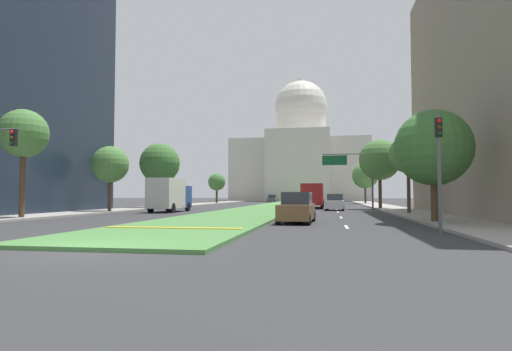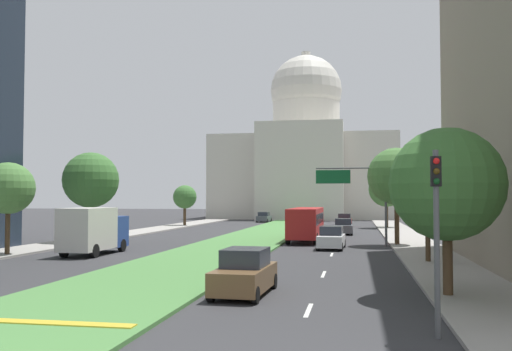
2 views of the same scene
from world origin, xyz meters
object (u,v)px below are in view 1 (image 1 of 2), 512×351
object	(u,v)px
street_tree_left_distant	(217,182)
sedan_lead_stopped	(297,209)
traffic_light_near_right	(439,157)
overhead_guide_sign	(353,168)
street_tree_right_distant	(365,176)
sedan_distant	(337,201)
street_tree_right_far	(380,160)
sedan_very_far	(273,199)
street_tree_left_near	(23,134)
capitol_building	(301,158)
street_tree_left_far	(160,163)
street_tree_right_mid	(408,155)
sedan_midblock	(335,203)
street_tree_left_mid	(110,165)
box_truck_delivery	(169,195)
street_tree_right_near	(433,148)
city_bus	(313,194)
sedan_far_horizon	(334,199)

from	to	relation	value
street_tree_left_distant	sedan_lead_stopped	xyz separation A→B (m)	(18.72, -51.52, -3.14)
traffic_light_near_right	overhead_guide_sign	bearing A→B (deg)	93.75
traffic_light_near_right	street_tree_right_distant	bearing A→B (deg)	88.25
sedan_distant	street_tree_left_distant	bearing A→B (deg)	148.30
street_tree_right_far	sedan_very_far	bearing A→B (deg)	112.96
traffic_light_near_right	street_tree_left_near	world-z (taller)	street_tree_left_near
traffic_light_near_right	street_tree_right_distant	world-z (taller)	street_tree_right_distant
sedan_lead_stopped	sedan_distant	world-z (taller)	sedan_lead_stopped
sedan_distant	sedan_very_far	bearing A→B (deg)	115.12
capitol_building	street_tree_left_far	world-z (taller)	capitol_building
capitol_building	street_tree_right_mid	bearing A→B (deg)	-79.66
overhead_guide_sign	sedan_midblock	xyz separation A→B (m)	(-2.08, -3.10, -3.84)
traffic_light_near_right	street_tree_left_near	distance (m)	26.08
street_tree_left_near	sedan_distant	world-z (taller)	street_tree_left_near
street_tree_left_mid	box_truck_delivery	xyz separation A→B (m)	(5.14, 1.98, -2.82)
street_tree_right_near	city_bus	distance (m)	29.03
traffic_light_near_right	sedan_midblock	bearing A→B (deg)	98.62
street_tree_left_near	street_tree_right_far	world-z (taller)	street_tree_right_far
traffic_light_near_right	sedan_very_far	bearing A→B (deg)	103.04
street_tree_right_distant	city_bus	distance (m)	24.58
street_tree_left_near	sedan_midblock	bearing A→B (deg)	43.86
sedan_lead_stopped	street_tree_right_distant	bearing A→B (deg)	80.76
overhead_guide_sign	city_bus	bearing A→B (deg)	135.52
street_tree_right_near	street_tree_right_distant	world-z (taller)	street_tree_right_distant
street_tree_left_far	street_tree_right_distant	size ratio (longest dim) A/B	1.07
street_tree_right_distant	street_tree_left_distant	bearing A→B (deg)	179.44
street_tree_right_distant	box_truck_delivery	size ratio (longest dim) A/B	1.14
traffic_light_near_right	capitol_building	bearing A→B (deg)	97.18
capitol_building	overhead_guide_sign	distance (m)	64.91
traffic_light_near_right	sedan_very_far	world-z (taller)	traffic_light_near_right
street_tree_right_distant	sedan_very_far	world-z (taller)	street_tree_right_distant
sedan_lead_stopped	traffic_light_near_right	bearing A→B (deg)	-41.65
street_tree_right_mid	sedan_very_far	world-z (taller)	street_tree_right_mid
traffic_light_near_right	street_tree_right_near	xyz separation A→B (m)	(1.27, 6.39, 1.07)
sedan_distant	sedan_far_horizon	xyz separation A→B (m)	(-0.17, 16.02, 0.03)
street_tree_right_near	street_tree_right_far	xyz separation A→B (m)	(-0.20, 23.71, 1.22)
traffic_light_near_right	street_tree_left_far	world-z (taller)	street_tree_left_far
street_tree_right_distant	street_tree_left_near	bearing A→B (deg)	-117.89
street_tree_left_distant	sedan_distant	size ratio (longest dim) A/B	1.25
street_tree_left_near	street_tree_right_distant	bearing A→B (deg)	62.11
capitol_building	street_tree_left_near	bearing A→B (deg)	-98.75
street_tree_right_near	street_tree_right_distant	xyz separation A→B (m)	(0.47, 50.72, 0.62)
street_tree_left_near	sedan_far_horizon	xyz separation A→B (m)	(21.53, 53.75, -4.98)
sedan_midblock	street_tree_right_near	bearing A→B (deg)	-75.28
street_tree_right_near	sedan_very_far	xyz separation A→B (m)	(-17.94, 65.57, -3.62)
city_bus	sedan_lead_stopped	bearing A→B (deg)	-90.00
sedan_lead_stopped	sedan_far_horizon	bearing A→B (deg)	86.92
sedan_distant	city_bus	world-z (taller)	city_bus
street_tree_right_mid	sedan_very_far	size ratio (longest dim) A/B	1.55
traffic_light_near_right	city_bus	bearing A→B (deg)	100.91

